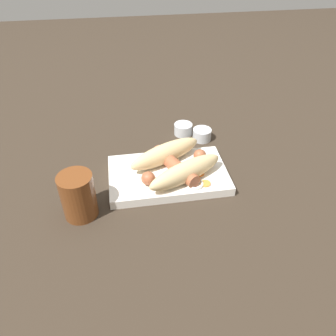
# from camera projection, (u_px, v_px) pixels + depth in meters

# --- Properties ---
(ground_plane) EXTENTS (3.00, 3.00, 0.00)m
(ground_plane) POSITION_uv_depth(u_px,v_px,m) (168.00, 178.00, 0.76)
(ground_plane) COLOR #33281E
(food_tray) EXTENTS (0.27, 0.16, 0.02)m
(food_tray) POSITION_uv_depth(u_px,v_px,m) (168.00, 175.00, 0.75)
(food_tray) COLOR silver
(food_tray) RESTS_ON ground_plane
(bread_roll) EXTENTS (0.22, 0.19, 0.05)m
(bread_roll) POSITION_uv_depth(u_px,v_px,m) (174.00, 162.00, 0.73)
(bread_roll) COLOR #DBBC84
(bread_roll) RESTS_ON food_tray
(sausage) EXTENTS (0.16, 0.14, 0.03)m
(sausage) POSITION_uv_depth(u_px,v_px,m) (175.00, 166.00, 0.73)
(sausage) COLOR #9E5638
(sausage) RESTS_ON food_tray
(pickled_veggies) EXTENTS (0.06, 0.06, 0.01)m
(pickled_veggies) POSITION_uv_depth(u_px,v_px,m) (198.00, 182.00, 0.71)
(pickled_veggies) COLOR orange
(pickled_veggies) RESTS_ON food_tray
(condiment_cup_near) EXTENTS (0.05, 0.05, 0.03)m
(condiment_cup_near) POSITION_uv_depth(u_px,v_px,m) (202.00, 135.00, 0.88)
(condiment_cup_near) COLOR silver
(condiment_cup_near) RESTS_ON ground_plane
(condiment_cup_far) EXTENTS (0.05, 0.05, 0.03)m
(condiment_cup_far) POSITION_uv_depth(u_px,v_px,m) (183.00, 130.00, 0.90)
(condiment_cup_far) COLOR silver
(condiment_cup_far) RESTS_ON ground_plane
(drink_glass) EXTENTS (0.07, 0.07, 0.10)m
(drink_glass) POSITION_uv_depth(u_px,v_px,m) (78.00, 196.00, 0.64)
(drink_glass) COLOR brown
(drink_glass) RESTS_ON ground_plane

